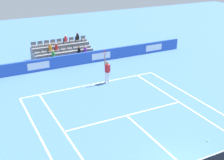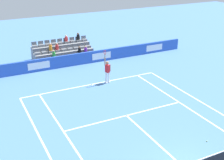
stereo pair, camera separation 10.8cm
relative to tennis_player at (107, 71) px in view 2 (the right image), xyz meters
The scene contains 12 objects.
line_baseline 1.58m from the tennis_player, 12.72° to the right, with size 10.97×0.10×0.01m, color white.
line_service 5.45m from the tennis_player, 77.04° to the left, with size 8.23×0.10×0.01m, color white.
line_centre_service 8.56m from the tennis_player, 81.88° to the left, with size 0.10×6.40×0.01m, color white.
line_singles_sideline_left 7.84m from the tennis_player, 46.87° to the left, with size 0.10×11.89×0.01m, color white.
line_singles_sideline_right 6.45m from the tennis_player, 117.18° to the left, with size 0.10×11.89×0.01m, color white.
line_doubles_sideline_left 8.82m from the tennis_player, 40.32° to the left, with size 0.10×11.89×0.01m, color white.
line_doubles_sideline_right 7.18m from the tennis_player, 127.05° to the left, with size 0.10×11.89×0.01m, color white.
line_centre_mark 1.56m from the tennis_player, ahead, with size 0.10×0.20×0.01m, color white.
sponsor_barrier 5.09m from the tennis_player, 76.29° to the right, with size 23.52×0.22×1.08m.
tennis_player is the anchor object (origin of this frame).
stadium_stand 7.34m from the tennis_player, 80.63° to the right, with size 5.58×2.85×2.17m.
loose_tennis_ball 9.80m from the tennis_player, 97.66° to the left, with size 0.07×0.07×0.07m, color #D1E533.
Camera 2 is at (8.36, 8.24, 9.49)m, focal length 49.14 mm.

